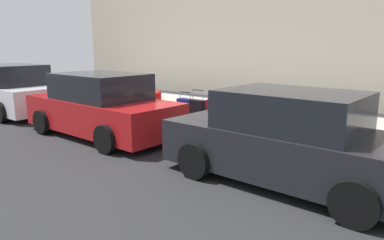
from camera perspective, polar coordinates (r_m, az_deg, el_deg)
The scene contains 14 objects.
ground_plane at distance 10.03m, azimuth -5.54°, elevation -1.42°, with size 40.00×40.00×0.00m, color #28282B.
sidewalk_curb at distance 11.88m, azimuth 2.95°, elevation 1.04°, with size 18.00×5.00×0.14m, color #ADA89E.
suitcase_teal_0 at distance 8.40m, azimuth 16.37°, elevation -1.24°, with size 0.49×0.25×0.95m.
suitcase_silver_1 at distance 8.59m, azimuth 12.79°, elevation -1.22°, with size 0.39×0.27×0.79m.
suitcase_olive_2 at distance 8.85m, azimuth 9.77°, elevation -0.02°, with size 0.48×0.23×0.98m.
suitcase_red_3 at distance 9.08m, azimuth 6.12°, elevation 0.03°, with size 0.49×0.27×0.89m.
suitcase_maroon_4 at distance 9.38m, azimuth 3.47°, elevation 0.97°, with size 0.35×0.27×0.97m.
suitcase_black_5 at distance 9.67m, azimuth 0.94°, elevation 1.14°, with size 0.43×0.24×1.00m.
suitcase_navy_6 at distance 10.11m, azimuth -1.10°, elevation 1.54°, with size 0.45×0.25×0.89m.
fire_hydrant at distance 10.74m, azimuth -5.46°, elevation 2.62°, with size 0.39×0.21×0.84m.
bollard_post at distance 11.21m, azimuth -8.82°, elevation 2.39°, with size 0.12×0.12×0.68m, color brown.
parked_car_charcoal_0 at distance 6.15m, azimuth 15.45°, elevation -3.20°, with size 4.32×2.05×1.57m.
parked_car_red_1 at distance 9.38m, azimuth -14.38°, elevation 2.04°, with size 4.43×2.07×1.61m.
parked_car_white_2 at distance 13.76m, azimuth -27.16°, elevation 4.23°, with size 4.57×2.15×1.67m.
Camera 1 is at (-6.89, 6.93, 2.28)m, focal length 33.11 mm.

